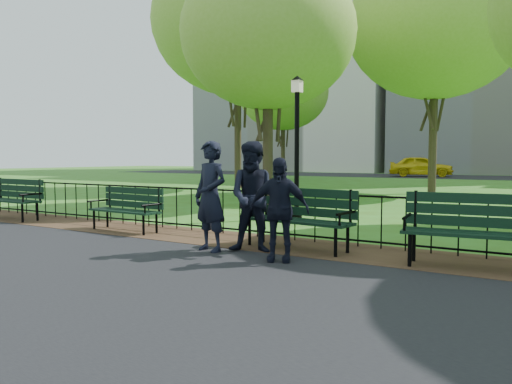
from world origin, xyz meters
The scene contains 19 objects.
ground centered at (0.00, 0.00, 0.00)m, with size 120.00×120.00×0.00m, color #3C671B.
asphalt_path centered at (0.00, -3.40, 0.01)m, with size 60.00×9.20×0.01m, color black.
dirt_strip centered at (0.00, 1.50, 0.01)m, with size 60.00×1.60×0.01m, color #3A2717.
far_street centered at (0.00, 35.00, 0.01)m, with size 70.00×9.00×0.01m, color black.
iron_fence centered at (0.00, 2.00, 0.50)m, with size 24.06×0.06×1.00m.
apartment_west centered at (-22.00, 48.00, 13.00)m, with size 22.00×15.00×26.00m, color silver.
park_bench_main centered at (0.27, 1.32, 0.67)m, with size 2.11×0.81×1.10m.
park_bench_left_a centered at (-3.29, 1.29, 0.56)m, with size 1.75×0.62×0.98m.
park_bench_left_b centered at (-7.13, 1.22, 0.62)m, with size 1.91×0.63×1.08m.
park_bench_right_a centered at (3.37, 1.29, 0.64)m, with size 2.03×0.82×1.12m.
lamppost centered at (-1.30, 5.03, 1.92)m, with size 0.32×0.32×3.53m.
tree_near_w centered at (-3.83, 7.94, 5.43)m, with size 5.62×5.62×7.83m.
tree_mid_w centered at (-9.25, 14.34, 7.99)m, with size 8.25×8.25×11.50m.
tree_far_c centered at (-0.37, 15.83, 7.04)m, with size 7.27×7.27×10.13m.
tree_far_w centered at (-12.00, 24.05, 5.98)m, with size 6.18×6.18×8.61m.
person_left centered at (-0.50, 0.39, 0.90)m, with size 0.65×0.43×1.78m, color black.
person_mid centered at (0.16, 0.68, 0.90)m, with size 0.86×0.45×1.77m, color black.
person_right centered at (0.81, 0.28, 0.77)m, with size 0.89×0.36×1.52m, color black.
taxi centered at (-5.08, 33.91, 0.83)m, with size 1.92×4.78×1.63m, color gold.
Camera 1 is at (4.31, -6.05, 1.53)m, focal length 35.00 mm.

